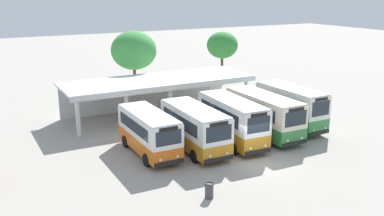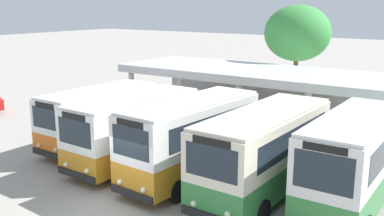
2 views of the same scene
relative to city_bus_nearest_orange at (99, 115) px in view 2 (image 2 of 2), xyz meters
The scene contains 12 objects.
ground_plane 7.79m from the city_bus_nearest_orange, 40.14° to the right, with size 180.00×180.00×0.00m, color #A39E93.
city_bus_nearest_orange is the anchor object (origin of this frame).
city_bus_second_in_row 3.30m from the city_bus_nearest_orange, 15.37° to the right, with size 2.59×7.04×3.17m.
city_bus_middle_cream 6.44m from the city_bus_nearest_orange, ahead, with size 2.62×7.27×3.38m.
city_bus_fourth_amber 9.58m from the city_bus_nearest_orange, ahead, with size 2.58×7.68×3.29m.
city_bus_fifth_blue 12.74m from the city_bus_nearest_orange, ahead, with size 2.30×6.89×3.45m.
terminal_canopy 10.46m from the city_bus_nearest_orange, 63.38° to the left, with size 17.44×6.00×3.40m.
waiting_chair_end_by_column 9.03m from the city_bus_nearest_orange, 61.50° to the left, with size 0.45×0.45×0.86m.
waiting_chair_second_from_end 9.43m from the city_bus_nearest_orange, 58.38° to the left, with size 0.45×0.45×0.86m.
waiting_chair_middle_seat 9.77m from the city_bus_nearest_orange, 55.20° to the left, with size 0.45×0.45×0.86m.
waiting_chair_fourth_seat 10.14m from the city_bus_nearest_orange, 52.21° to the left, with size 0.45×0.45×0.86m.
roadside_tree_behind_canopy 15.78m from the city_bus_nearest_orange, 72.32° to the left, with size 4.62×4.62×7.23m.
Camera 2 is at (10.67, -10.69, 7.20)m, focal length 41.75 mm.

